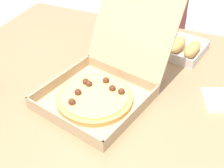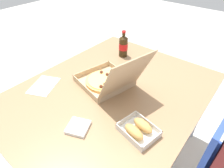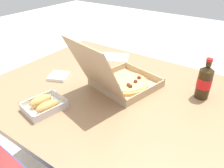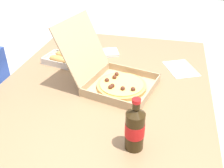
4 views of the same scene
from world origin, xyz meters
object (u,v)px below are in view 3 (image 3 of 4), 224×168
object	(u,v)px
paper_menu	(114,57)
cola_bottle	(204,82)
pizza_box_open	(121,81)
napkin_pile	(59,76)
bread_side_box	(44,104)

from	to	relation	value
paper_menu	cola_bottle	bearing A→B (deg)	140.80
paper_menu	pizza_box_open	bearing A→B (deg)	104.00
cola_bottle	paper_menu	bearing A→B (deg)	-14.00
paper_menu	napkin_pile	world-z (taller)	napkin_pile
bread_side_box	napkin_pile	bearing A→B (deg)	-55.62
cola_bottle	napkin_pile	xyz separation A→B (m)	(0.79, 0.29, -0.08)
bread_side_box	paper_menu	size ratio (longest dim) A/B	1.03
pizza_box_open	paper_menu	xyz separation A→B (m)	(0.28, -0.34, -0.05)
bread_side_box	cola_bottle	bearing A→B (deg)	-137.77
bread_side_box	paper_menu	world-z (taller)	bread_side_box
pizza_box_open	paper_menu	bearing A→B (deg)	-50.80
bread_side_box	cola_bottle	xyz separation A→B (m)	(-0.61, -0.55, 0.07)
pizza_box_open	paper_menu	world-z (taller)	pizza_box_open
cola_bottle	paper_menu	xyz separation A→B (m)	(0.68, -0.17, -0.09)
cola_bottle	napkin_pile	distance (m)	0.84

